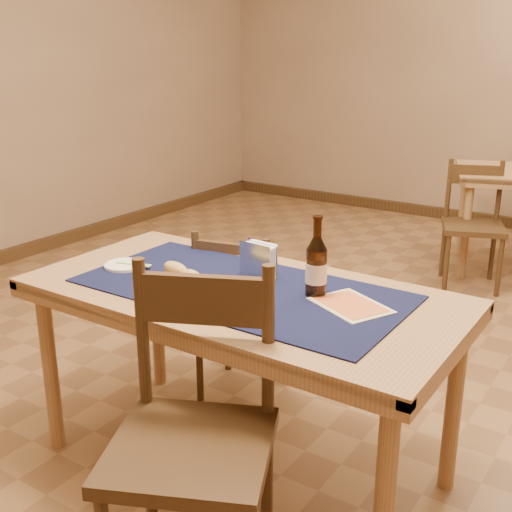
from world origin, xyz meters
The scene contains 13 objects.
room centered at (0.00, 0.00, 1.40)m, with size 6.04×7.04×2.84m.
main_table centered at (0.00, -0.80, 0.67)m, with size 1.60×0.80×0.75m.
placemat centered at (0.00, -0.80, 0.75)m, with size 1.20×0.60×0.01m, color black.
baseboard centered at (0.00, 0.00, 0.05)m, with size 6.00×7.00×0.10m.
chair_main_far centered at (-0.31, -0.35, 0.43)m, with size 0.46×0.46×0.83m.
chair_main_near centered at (0.21, -1.34, 0.52)m, with size 0.61×0.61×0.99m.
chair_back_near centered at (0.14, 1.77, 0.45)m, with size 0.51×0.51×0.86m.
sandwich_plate centered at (-0.12, -1.00, 0.79)m, with size 0.29×0.29×0.11m.
side_plate centered at (-0.52, -0.87, 0.76)m, with size 0.16×0.16×0.01m.
fork centered at (-0.47, -0.85, 0.77)m, with size 0.15×0.06×0.00m.
beer_bottle centered at (0.26, -0.71, 0.86)m, with size 0.08×0.08×0.29m.
napkin_holder centered at (-0.01, -0.66, 0.82)m, with size 0.16×0.07×0.14m.
menu_card centered at (0.41, -0.73, 0.76)m, with size 0.31×0.28×0.01m.
Camera 1 is at (1.26, -2.59, 1.59)m, focal length 45.00 mm.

